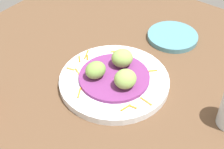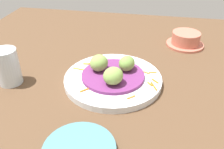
% 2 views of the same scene
% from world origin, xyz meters
% --- Properties ---
extents(table_surface, '(1.10, 1.10, 0.02)m').
position_xyz_m(table_surface, '(0.00, 0.00, 0.01)').
color(table_surface, brown).
rests_on(table_surface, ground).
extents(main_plate, '(0.27, 0.27, 0.02)m').
position_xyz_m(main_plate, '(0.05, 0.05, 0.03)').
color(main_plate, silver).
rests_on(main_plate, table_surface).
extents(cabbage_bed, '(0.17, 0.17, 0.01)m').
position_xyz_m(cabbage_bed, '(0.05, 0.05, 0.04)').
color(cabbage_bed, '#702D6B').
rests_on(cabbage_bed, main_plate).
extents(carrot_garnish, '(0.20, 0.25, 0.00)m').
position_xyz_m(carrot_garnish, '(0.04, 0.08, 0.04)').
color(carrot_garnish, orange).
rests_on(carrot_garnish, main_plate).
extents(guac_scoop_left, '(0.06, 0.06, 0.04)m').
position_xyz_m(guac_scoop_left, '(0.02, 0.09, 0.07)').
color(guac_scoop_left, '#759E47').
rests_on(guac_scoop_left, cabbage_bed).
extents(guac_scoop_center, '(0.07, 0.07, 0.05)m').
position_xyz_m(guac_scoop_center, '(0.03, 0.01, 0.07)').
color(guac_scoop_center, '#84A851').
rests_on(guac_scoop_center, cabbage_bed).
extents(guac_scoop_right, '(0.07, 0.07, 0.05)m').
position_xyz_m(guac_scoop_right, '(0.09, 0.06, 0.07)').
color(guac_scoop_right, '#84A851').
rests_on(guac_scoop_right, cabbage_bed).
extents(side_plate_small, '(0.15, 0.15, 0.01)m').
position_xyz_m(side_plate_small, '(0.30, 0.03, 0.03)').
color(side_plate_small, teal).
rests_on(side_plate_small, table_surface).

